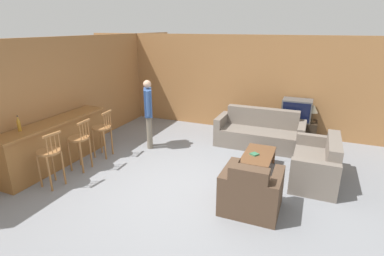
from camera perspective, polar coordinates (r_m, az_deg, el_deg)
ground_plane at (r=5.64m, az=-2.20°, el=-11.00°), size 24.00×24.00×0.00m
wall_back at (r=8.51m, az=8.18°, el=8.46°), size 9.40×0.08×2.60m
wall_left at (r=7.92m, az=-19.23°, el=6.83°), size 0.08×8.68×2.60m
bar_counter at (r=6.89m, az=-24.47°, el=-2.60°), size 0.55×2.59×0.97m
bar_chair_near at (r=5.96m, az=-25.46°, el=-4.88°), size 0.46×0.46×1.06m
bar_chair_mid at (r=6.43m, az=-20.65°, el=-2.53°), size 0.44×0.44×1.06m
bar_chair_far at (r=6.93m, az=-16.72°, el=-0.60°), size 0.45×0.45×1.06m
couch_far at (r=7.51m, az=12.75°, el=-1.01°), size 2.07×0.86×0.89m
armchair_near at (r=4.92m, az=11.13°, el=-11.94°), size 0.90×0.82×0.87m
loveseat_right at (r=6.20m, az=22.72°, el=-6.46°), size 0.79×1.53×0.85m
coffee_table at (r=6.20m, az=12.49°, el=-5.29°), size 0.57×1.07×0.37m
tv_unit at (r=8.17m, az=18.92°, el=-0.35°), size 1.05×0.50×0.53m
tv at (r=8.01m, az=19.32°, el=3.26°), size 0.71×0.48×0.54m
bottle at (r=6.34m, az=-30.11°, el=0.64°), size 0.06×0.06×0.30m
book_on_table at (r=6.12m, az=11.82°, el=-4.89°), size 0.19×0.19×0.03m
table_lamp at (r=8.00m, az=22.13°, el=3.29°), size 0.23×0.23×0.45m
person_by_window at (r=7.12m, az=-8.30°, el=3.33°), size 0.38×0.50×1.64m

